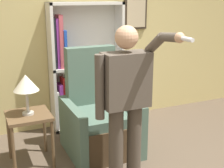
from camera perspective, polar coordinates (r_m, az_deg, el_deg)
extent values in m
cube|color=tan|center=(4.71, -3.81, 9.60)|extent=(8.00, 0.06, 2.80)
cube|color=#33281E|center=(4.94, 4.33, 12.74)|extent=(0.38, 0.04, 0.48)
cube|color=tan|center=(4.92, 4.45, 12.72)|extent=(0.32, 0.01, 0.42)
cube|color=silver|center=(4.43, -10.89, 2.57)|extent=(0.04, 0.28, 1.83)
cube|color=silver|center=(4.77, 1.32, 3.79)|extent=(0.04, 0.28, 1.83)
cube|color=silver|center=(4.70, -5.12, 3.54)|extent=(1.08, 0.01, 1.83)
cube|color=silver|center=(4.85, -4.33, -7.15)|extent=(1.08, 0.28, 0.04)
cube|color=silver|center=(4.57, -4.57, 3.22)|extent=(1.08, 0.28, 0.04)
cube|color=silver|center=(4.46, -4.83, 14.49)|extent=(1.08, 0.28, 0.04)
cube|color=white|center=(4.61, -9.98, -4.57)|extent=(0.03, 0.22, 0.56)
cube|color=purple|center=(4.61, -9.40, -3.92)|extent=(0.05, 0.19, 0.66)
cube|color=red|center=(4.60, -8.91, -3.31)|extent=(0.03, 0.17, 0.75)
cube|color=white|center=(4.61, -8.35, -3.14)|extent=(0.05, 0.21, 0.77)
cube|color=black|center=(4.37, -10.58, 7.34)|extent=(0.03, 0.19, 0.70)
cube|color=purple|center=(4.38, -10.07, 7.29)|extent=(0.03, 0.19, 0.68)
cube|color=#BC4C56|center=(4.39, -9.49, 7.64)|extent=(0.06, 0.21, 0.73)
cube|color=#1E47B2|center=(4.42, -8.79, 6.37)|extent=(0.04, 0.23, 0.53)
cube|color=#4C3823|center=(3.98, -1.99, -9.44)|extent=(0.64, 0.79, 0.43)
cube|color=#4C6656|center=(3.83, -1.80, -5.99)|extent=(0.60, 0.67, 0.12)
cube|color=#4C6656|center=(4.09, -3.93, -0.63)|extent=(0.64, 0.16, 1.08)
cube|color=#4C6656|center=(3.81, -7.21, -8.70)|extent=(0.10, 0.87, 0.67)
cube|color=#4C6656|center=(4.07, 2.86, -6.98)|extent=(0.10, 0.87, 0.67)
cylinder|color=#473D33|center=(3.24, 0.73, -11.43)|extent=(0.15, 0.15, 0.85)
cylinder|color=#473D33|center=(3.33, 4.05, -10.73)|extent=(0.15, 0.15, 0.85)
cube|color=#51473D|center=(3.03, 2.57, 0.75)|extent=(0.46, 0.24, 0.54)
sphere|color=tan|center=(2.95, 2.67, 8.53)|extent=(0.22, 0.22, 0.22)
cylinder|color=#51473D|center=(2.94, -2.28, -0.63)|extent=(0.09, 0.09, 0.63)
cylinder|color=#51473D|center=(2.98, 7.90, 7.27)|extent=(0.09, 0.28, 0.23)
cylinder|color=#51473D|center=(2.77, 10.66, 8.40)|extent=(0.08, 0.27, 0.10)
sphere|color=tan|center=(2.66, 12.26, 8.27)|extent=(0.09, 0.09, 0.09)
cylinder|color=white|center=(2.59, 13.51, 7.98)|extent=(0.04, 0.15, 0.04)
cube|color=brown|center=(3.68, -15.04, -5.60)|extent=(0.49, 0.49, 0.04)
cylinder|color=brown|center=(3.59, -17.54, -11.80)|extent=(0.04, 0.04, 0.58)
cylinder|color=brown|center=(3.65, -10.74, -10.84)|extent=(0.04, 0.04, 0.58)
cylinder|color=brown|center=(3.98, -18.33, -9.07)|extent=(0.04, 0.04, 0.58)
cylinder|color=brown|center=(4.03, -12.21, -8.26)|extent=(0.04, 0.04, 0.58)
cylinder|color=#B7B2A8|center=(3.67, -15.08, -5.16)|extent=(0.13, 0.13, 0.02)
cylinder|color=#B7B2A8|center=(3.62, -15.24, -3.09)|extent=(0.03, 0.03, 0.25)
cone|color=beige|center=(3.56, -15.49, 0.24)|extent=(0.28, 0.28, 0.18)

